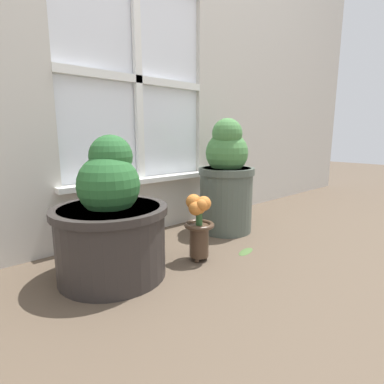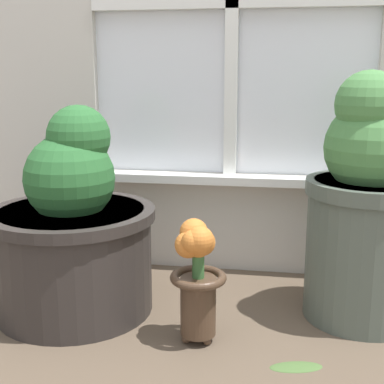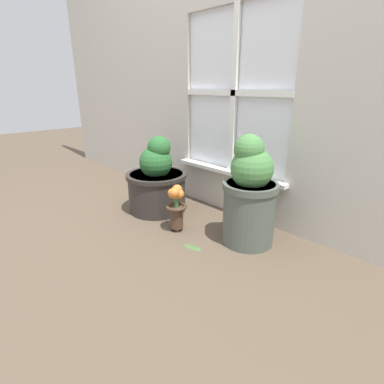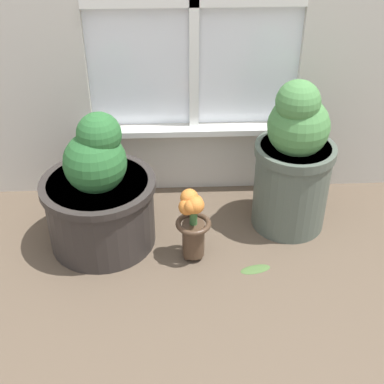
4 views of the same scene
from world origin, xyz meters
name	(u,v)px [view 4 (image 4 of 4)]	position (x,y,z in m)	size (l,w,h in m)	color
ground_plane	(201,274)	(0.00, 0.00, 0.00)	(10.00, 10.00, 0.00)	brown
potted_plant_left	(99,196)	(-0.35, 0.20, 0.20)	(0.41, 0.41, 0.51)	#2D2826
potted_plant_right	(294,163)	(0.35, 0.28, 0.27)	(0.29, 0.29, 0.59)	#4C564C
flower_vase	(193,220)	(-0.02, 0.09, 0.17)	(0.12, 0.12, 0.28)	#473323
fallen_leaf	(255,269)	(0.19, 0.01, 0.00)	(0.12, 0.07, 0.01)	#476633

